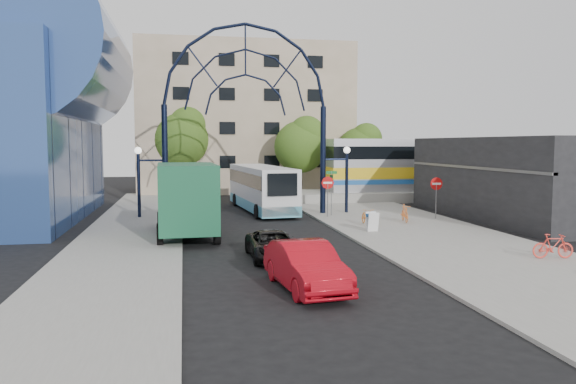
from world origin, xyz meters
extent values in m
plane|color=black|center=(0.00, 0.00, 0.00)|extent=(120.00, 120.00, 0.00)
cube|color=gray|center=(8.00, 4.00, 0.06)|extent=(8.00, 56.00, 0.12)
cube|color=gray|center=(-6.50, 6.00, 0.06)|extent=(5.00, 50.00, 0.12)
cylinder|color=black|center=(-5.00, 14.00, 3.50)|extent=(0.36, 0.36, 7.00)
cylinder|color=black|center=(5.00, 14.00, 3.50)|extent=(0.36, 0.36, 7.00)
cylinder|color=black|center=(-6.60, 14.00, 2.00)|extent=(0.20, 0.20, 4.00)
cylinder|color=black|center=(6.60, 14.00, 2.00)|extent=(0.20, 0.20, 4.00)
sphere|color=white|center=(-6.60, 14.00, 4.20)|extent=(0.44, 0.44, 0.44)
sphere|color=white|center=(6.60, 14.00, 4.20)|extent=(0.44, 0.44, 0.44)
cylinder|color=slate|center=(4.80, 12.00, 1.22)|extent=(0.06, 0.06, 2.20)
cylinder|color=red|center=(4.80, 12.00, 2.22)|extent=(0.80, 0.04, 0.80)
cube|color=white|center=(4.80, 11.97, 2.22)|extent=(0.55, 0.02, 0.12)
cylinder|color=slate|center=(11.00, 10.00, 1.22)|extent=(0.06, 0.06, 2.20)
cylinder|color=red|center=(11.00, 10.00, 2.22)|extent=(0.76, 0.04, 0.76)
cube|color=white|center=(11.00, 9.97, 2.22)|extent=(0.55, 0.02, 0.12)
cylinder|color=slate|center=(5.20, 12.60, 1.52)|extent=(0.05, 0.05, 2.80)
cube|color=#146626|center=(5.20, 12.60, 2.82)|extent=(0.70, 0.03, 0.18)
cube|color=#146626|center=(5.20, 12.60, 2.57)|extent=(0.03, 0.70, 0.18)
cube|color=white|center=(5.60, 5.80, 0.62)|extent=(0.55, 0.26, 0.99)
cube|color=white|center=(5.60, 6.15, 0.62)|extent=(0.55, 0.26, 0.99)
cube|color=#1E59A5|center=(5.60, 5.98, 0.95)|extent=(0.55, 0.42, 0.14)
cylinder|color=#2F4D90|center=(-12.00, 15.00, 10.00)|extent=(9.00, 16.00, 9.00)
cube|color=black|center=(16.00, 10.00, 2.50)|extent=(6.00, 16.00, 5.00)
cube|color=tan|center=(2.00, 35.00, 7.00)|extent=(20.00, 12.00, 14.00)
cube|color=gray|center=(20.00, 22.00, 0.40)|extent=(32.00, 5.00, 0.80)
cube|color=#B7B7BC|center=(20.00, 22.00, 2.90)|extent=(25.00, 3.00, 4.20)
cube|color=gold|center=(20.00, 22.00, 2.30)|extent=(25.10, 3.05, 0.90)
cube|color=black|center=(20.00, 22.00, 3.90)|extent=(25.05, 3.05, 1.00)
cube|color=#1E59A5|center=(20.00, 22.00, 1.60)|extent=(25.10, 3.05, 0.35)
cylinder|color=#382314|center=(6.00, 26.00, 1.26)|extent=(0.36, 0.36, 2.52)
sphere|color=#2D5917|center=(6.00, 26.00, 4.34)|extent=(4.48, 4.48, 4.48)
sphere|color=#2D5917|center=(6.50, 25.70, 5.46)|extent=(3.08, 3.08, 3.08)
cylinder|color=#382314|center=(-4.00, 30.00, 1.44)|extent=(0.36, 0.36, 2.88)
sphere|color=#2D5917|center=(-4.00, 30.00, 4.96)|extent=(5.12, 5.12, 5.12)
sphere|color=#2D5917|center=(-3.50, 29.70, 6.24)|extent=(3.52, 3.52, 3.52)
cylinder|color=#382314|center=(12.00, 28.00, 1.17)|extent=(0.36, 0.36, 2.34)
sphere|color=#2D5917|center=(12.00, 28.00, 4.03)|extent=(4.16, 4.16, 4.16)
sphere|color=#2D5917|center=(12.50, 27.70, 5.07)|extent=(2.86, 2.86, 2.86)
cube|color=silver|center=(1.35, 16.85, 1.67)|extent=(3.42, 11.18, 2.77)
cube|color=#5EB7D2|center=(1.35, 16.85, 0.53)|extent=(3.45, 11.18, 0.67)
cube|color=black|center=(1.35, 16.85, 2.25)|extent=(3.45, 10.96, 0.86)
cube|color=black|center=(1.85, 11.30, 2.20)|extent=(1.81, 0.30, 1.34)
cube|color=black|center=(0.86, 22.28, 1.53)|extent=(2.30, 0.38, 1.53)
cylinder|color=black|center=(-0.14, 20.14, 0.46)|extent=(0.35, 0.94, 0.92)
cylinder|color=black|center=(2.23, 20.35, 0.46)|extent=(0.35, 0.94, 0.92)
cylinder|color=black|center=(0.53, 12.69, 0.46)|extent=(0.35, 0.94, 0.92)
cylinder|color=black|center=(2.91, 12.90, 0.46)|extent=(0.35, 0.94, 0.92)
cube|color=black|center=(-3.87, 8.93, 1.22)|extent=(2.64, 2.75, 2.44)
cube|color=black|center=(-3.92, 10.26, 1.72)|extent=(2.22, 0.19, 1.11)
cube|color=#165637|center=(-3.75, 5.61, 2.11)|extent=(2.84, 5.19, 3.10)
cylinder|color=black|center=(-5.13, 8.55, 0.53)|extent=(0.33, 1.07, 1.06)
cylinder|color=black|center=(-2.59, 8.64, 0.53)|extent=(0.33, 1.07, 1.06)
cylinder|color=black|center=(-4.98, 4.23, 0.53)|extent=(0.33, 1.07, 1.06)
cylinder|color=black|center=(-2.43, 4.32, 0.53)|extent=(0.33, 1.07, 1.06)
imported|color=black|center=(-0.42, 0.57, 0.56)|extent=(1.92, 4.07, 1.13)
imported|color=#B70B17|center=(-0.14, -4.23, 0.75)|extent=(2.13, 4.74, 1.51)
imported|color=orange|center=(6.04, 8.25, 0.57)|extent=(0.73, 1.77, 0.91)
imported|color=orange|center=(8.57, 8.89, 0.63)|extent=(0.78, 1.74, 1.01)
imported|color=#F33D30|center=(10.31, -1.87, 0.61)|extent=(1.68, 0.71, 0.98)
camera|label=1|loc=(-3.90, -21.30, 4.61)|focal=35.00mm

